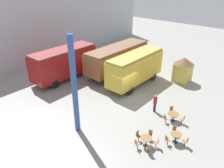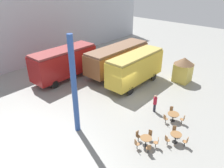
{
  "view_description": "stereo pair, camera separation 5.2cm",
  "coord_description": "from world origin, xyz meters",
  "px_view_note": "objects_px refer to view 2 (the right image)",
  "views": [
    {
      "loc": [
        -16.26,
        -11.97,
        11.55
      ],
      "look_at": [
        -1.35,
        1.0,
        1.6
      ],
      "focal_mm": 35.0,
      "sensor_mm": 36.0,
      "label": 1
    },
    {
      "loc": [
        -16.22,
        -12.01,
        11.55
      ],
      "look_at": [
        -1.35,
        1.0,
        1.6
      ],
      "focal_mm": 35.0,
      "sensor_mm": 36.0,
      "label": 2
    }
  ],
  "objects_px": {
    "passenger_coach_wooden": "(118,57)",
    "cafe_table_mid": "(176,136)",
    "streamlined_locomotive": "(69,60)",
    "passenger_coach_vintage": "(135,67)",
    "cafe_table_near": "(173,115)",
    "cafe_table_far": "(146,140)",
    "visitor_person": "(155,103)",
    "ticket_kiosk": "(183,68)",
    "cafe_chair_0": "(165,118)"
  },
  "relations": [
    {
      "from": "passenger_coach_wooden",
      "to": "cafe_table_mid",
      "type": "distance_m",
      "value": 13.87
    },
    {
      "from": "streamlined_locomotive",
      "to": "passenger_coach_vintage",
      "type": "relative_size",
      "value": 1.27
    },
    {
      "from": "cafe_table_near",
      "to": "cafe_table_far",
      "type": "distance_m",
      "value": 4.24
    },
    {
      "from": "passenger_coach_wooden",
      "to": "visitor_person",
      "type": "bearing_deg",
      "value": -118.63
    },
    {
      "from": "cafe_table_mid",
      "to": "ticket_kiosk",
      "type": "xyz_separation_m",
      "value": [
        10.41,
        4.4,
        1.06
      ]
    },
    {
      "from": "cafe_table_mid",
      "to": "cafe_table_far",
      "type": "height_order",
      "value": "cafe_table_mid"
    },
    {
      "from": "passenger_coach_vintage",
      "to": "cafe_chair_0",
      "type": "relative_size",
      "value": 9.04
    },
    {
      "from": "cafe_table_near",
      "to": "visitor_person",
      "type": "height_order",
      "value": "visitor_person"
    },
    {
      "from": "ticket_kiosk",
      "to": "streamlined_locomotive",
      "type": "bearing_deg",
      "value": 125.28
    },
    {
      "from": "cafe_table_mid",
      "to": "ticket_kiosk",
      "type": "relative_size",
      "value": 0.29
    },
    {
      "from": "cafe_chair_0",
      "to": "visitor_person",
      "type": "relative_size",
      "value": 0.5
    },
    {
      "from": "passenger_coach_wooden",
      "to": "ticket_kiosk",
      "type": "relative_size",
      "value": 3.11
    },
    {
      "from": "passenger_coach_vintage",
      "to": "cafe_table_mid",
      "type": "distance_m",
      "value": 10.29
    },
    {
      "from": "passenger_coach_wooden",
      "to": "cafe_table_far",
      "type": "distance_m",
      "value": 13.76
    },
    {
      "from": "passenger_coach_vintage",
      "to": "cafe_table_near",
      "type": "bearing_deg",
      "value": -118.25
    },
    {
      "from": "cafe_table_near",
      "to": "cafe_table_mid",
      "type": "distance_m",
      "value": 2.81
    },
    {
      "from": "cafe_table_far",
      "to": "ticket_kiosk",
      "type": "relative_size",
      "value": 0.29
    },
    {
      "from": "cafe_table_mid",
      "to": "cafe_chair_0",
      "type": "relative_size",
      "value": 0.99
    },
    {
      "from": "cafe_table_mid",
      "to": "passenger_coach_wooden",
      "type": "bearing_deg",
      "value": 58.7
    },
    {
      "from": "cafe_table_near",
      "to": "cafe_chair_0",
      "type": "xyz_separation_m",
      "value": [
        -0.8,
        0.33,
        -0.08
      ]
    },
    {
      "from": "cafe_table_mid",
      "to": "cafe_chair_0",
      "type": "xyz_separation_m",
      "value": [
        1.61,
        1.78,
        -0.1
      ]
    },
    {
      "from": "passenger_coach_vintage",
      "to": "cafe_chair_0",
      "type": "bearing_deg",
      "value": -124.61
    },
    {
      "from": "cafe_table_mid",
      "to": "visitor_person",
      "type": "xyz_separation_m",
      "value": [
        2.61,
        3.44,
        0.35
      ]
    },
    {
      "from": "cafe_chair_0",
      "to": "ticket_kiosk",
      "type": "bearing_deg",
      "value": 39.2
    },
    {
      "from": "cafe_chair_0",
      "to": "cafe_table_mid",
      "type": "bearing_deg",
      "value": -109.65
    },
    {
      "from": "passenger_coach_vintage",
      "to": "ticket_kiosk",
      "type": "xyz_separation_m",
      "value": [
        4.38,
        -3.79,
        -0.48
      ]
    },
    {
      "from": "streamlined_locomotive",
      "to": "visitor_person",
      "type": "relative_size",
      "value": 5.7
    },
    {
      "from": "ticket_kiosk",
      "to": "cafe_chair_0",
      "type": "bearing_deg",
      "value": -163.4
    },
    {
      "from": "passenger_coach_wooden",
      "to": "cafe_table_mid",
      "type": "xyz_separation_m",
      "value": [
        -7.16,
        -11.78,
        -1.57
      ]
    },
    {
      "from": "cafe_table_mid",
      "to": "ticket_kiosk",
      "type": "bearing_deg",
      "value": 22.9
    },
    {
      "from": "passenger_coach_vintage",
      "to": "cafe_table_mid",
      "type": "bearing_deg",
      "value": -126.4
    },
    {
      "from": "passenger_coach_wooden",
      "to": "ticket_kiosk",
      "type": "xyz_separation_m",
      "value": [
        3.25,
        -7.38,
        -0.51
      ]
    },
    {
      "from": "passenger_coach_vintage",
      "to": "ticket_kiosk",
      "type": "distance_m",
      "value": 5.81
    },
    {
      "from": "streamlined_locomotive",
      "to": "cafe_table_mid",
      "type": "height_order",
      "value": "streamlined_locomotive"
    },
    {
      "from": "streamlined_locomotive",
      "to": "cafe_table_far",
      "type": "distance_m",
      "value": 14.85
    },
    {
      "from": "passenger_coach_vintage",
      "to": "ticket_kiosk",
      "type": "height_order",
      "value": "passenger_coach_vintage"
    },
    {
      "from": "cafe_table_far",
      "to": "visitor_person",
      "type": "height_order",
      "value": "visitor_person"
    },
    {
      "from": "cafe_table_mid",
      "to": "visitor_person",
      "type": "height_order",
      "value": "visitor_person"
    },
    {
      "from": "cafe_table_far",
      "to": "cafe_table_near",
      "type": "bearing_deg",
      "value": -0.52
    },
    {
      "from": "passenger_coach_vintage",
      "to": "cafe_table_far",
      "type": "relative_size",
      "value": 9.1
    },
    {
      "from": "streamlined_locomotive",
      "to": "cafe_chair_0",
      "type": "distance_m",
      "value": 13.95
    },
    {
      "from": "cafe_table_mid",
      "to": "cafe_chair_0",
      "type": "bearing_deg",
      "value": 47.75
    },
    {
      "from": "passenger_coach_vintage",
      "to": "cafe_table_near",
      "type": "relative_size",
      "value": 7.94
    },
    {
      "from": "streamlined_locomotive",
      "to": "cafe_chair_0",
      "type": "height_order",
      "value": "streamlined_locomotive"
    },
    {
      "from": "cafe_chair_0",
      "to": "ticket_kiosk",
      "type": "height_order",
      "value": "ticket_kiosk"
    },
    {
      "from": "cafe_chair_0",
      "to": "passenger_coach_vintage",
      "type": "bearing_deg",
      "value": 77.99
    },
    {
      "from": "streamlined_locomotive",
      "to": "cafe_table_near",
      "type": "bearing_deg",
      "value": -90.3
    },
    {
      "from": "passenger_coach_vintage",
      "to": "cafe_table_near",
      "type": "distance_m",
      "value": 7.81
    },
    {
      "from": "cafe_table_near",
      "to": "streamlined_locomotive",
      "type": "bearing_deg",
      "value": 89.7
    },
    {
      "from": "passenger_coach_wooden",
      "to": "cafe_chair_0",
      "type": "xyz_separation_m",
      "value": [
        -5.55,
        -10.0,
        -1.67
      ]
    }
  ]
}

